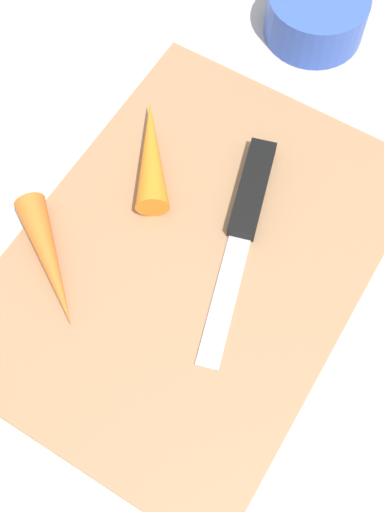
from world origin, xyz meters
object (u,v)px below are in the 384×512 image
at_px(knife, 249,203).
at_px(carrot_long, 50,261).
at_px(carrot_short, 151,153).
at_px(small_bowl, 316,15).
at_px(cutting_board, 192,259).

bearing_deg(knife, carrot_long, -55.64).
bearing_deg(carrot_long, carrot_short, 120.88).
relative_size(carrot_long, carrot_short, 1.09).
distance_m(knife, carrot_short, 0.09).
relative_size(knife, carrot_long, 1.73).
height_order(knife, small_bowl, small_bowl).
bearing_deg(small_bowl, knife, -167.91).
xyz_separation_m(knife, carrot_long, (-0.13, 0.10, 0.01)).
relative_size(cutting_board, small_bowl, 3.82).
xyz_separation_m(knife, small_bowl, (0.21, 0.04, 0.01)).
bearing_deg(carrot_long, cutting_board, 73.82).
distance_m(cutting_board, carrot_long, 0.11).
distance_m(knife, carrot_long, 0.17).
xyz_separation_m(carrot_long, carrot_short, (0.12, -0.01, 0.00)).
xyz_separation_m(cutting_board, knife, (0.06, -0.02, 0.01)).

